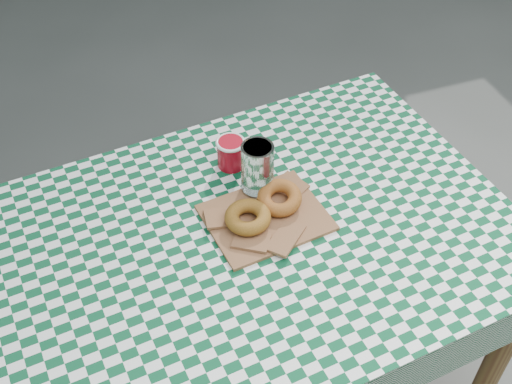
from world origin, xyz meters
TOP-DOWN VIEW (x-y plane):
  - ground at (0.00, 0.00)m, footprint 60.00×60.00m
  - table at (-0.18, -0.17)m, footprint 1.34×0.97m
  - tablecloth at (-0.18, -0.17)m, footprint 1.37×0.99m
  - paper_bag at (-0.10, -0.13)m, footprint 0.30×0.25m
  - bagel_front at (-0.15, -0.14)m, footprint 0.14×0.14m
  - bagel_back at (-0.06, -0.11)m, footprint 0.15×0.15m
  - coffee_mug at (-0.12, 0.08)m, footprint 0.17×0.17m
  - drinking_glass at (-0.09, -0.04)m, footprint 0.11×0.11m

SIDE VIEW (x-z plane):
  - ground at x=0.00m, z-range 0.00..0.00m
  - table at x=-0.18m, z-range 0.00..0.75m
  - tablecloth at x=-0.18m, z-range 0.75..0.76m
  - paper_bag at x=-0.10m, z-range 0.76..0.77m
  - bagel_back at x=-0.06m, z-range 0.77..0.80m
  - bagel_front at x=-0.15m, z-range 0.77..0.80m
  - coffee_mug at x=-0.12m, z-range 0.76..0.83m
  - drinking_glass at x=-0.09m, z-range 0.76..0.90m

